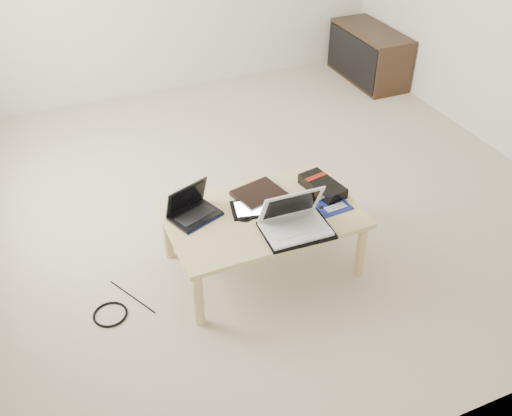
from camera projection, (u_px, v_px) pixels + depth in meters
name	position (u px, v px, depth m)	size (l,w,h in m)	color
ground	(262.00, 195.00, 4.10)	(4.00, 4.00, 0.00)	#BCAD98
coffee_table	(262.00, 219.00, 3.30)	(1.10, 0.70, 0.40)	tan
media_cabinet	(368.00, 55.00, 5.58)	(0.41, 0.90, 0.50)	#3D2A19
book	(259.00, 194.00, 3.40)	(0.32, 0.29, 0.03)	black
netbook	(193.00, 210.00, 3.22)	(0.32, 0.28, 0.19)	black
tablet	(252.00, 209.00, 3.29)	(0.27, 0.23, 0.01)	black
remote	(285.00, 202.00, 3.34)	(0.12, 0.24, 0.02)	silver
neoprene_sleeve	(296.00, 230.00, 3.13)	(0.37, 0.27, 0.02)	black
white_laptop	(294.00, 220.00, 3.10)	(0.36, 0.26, 0.23)	white
motherboard	(325.00, 201.00, 3.36)	(0.24, 0.30, 0.01)	#0D1257
gpu_box	(322.00, 186.00, 3.43)	(0.20, 0.32, 0.07)	black
cable_coil	(245.00, 216.00, 3.24)	(0.10, 0.10, 0.01)	black
floor_cable_coil	(110.00, 314.00, 3.17)	(0.19, 0.19, 0.01)	black
floor_cable_trail	(132.00, 297.00, 3.28)	(0.01, 0.01, 0.39)	black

